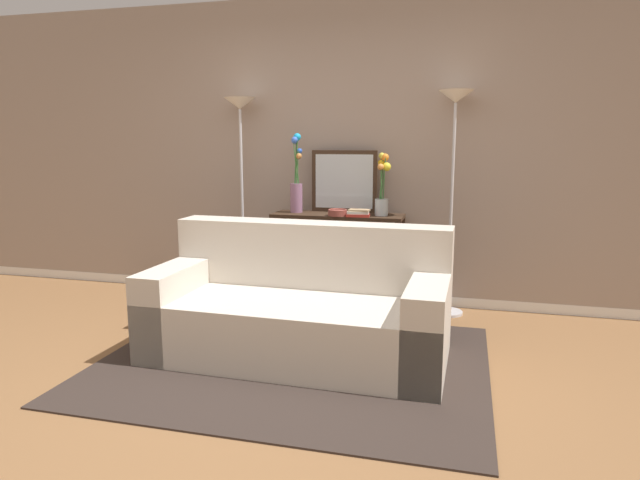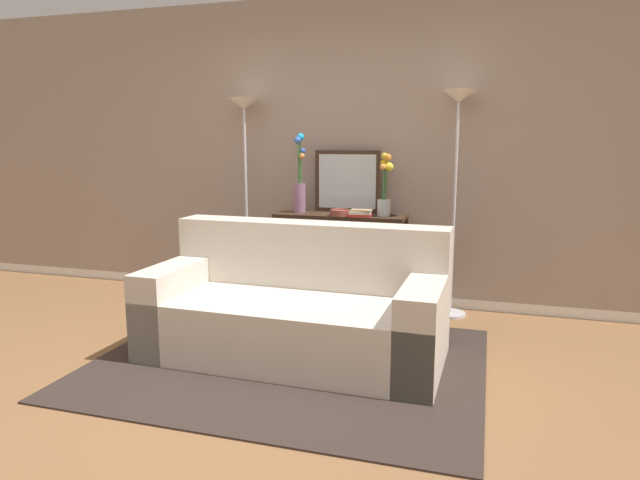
{
  "view_description": "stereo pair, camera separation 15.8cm",
  "coord_description": "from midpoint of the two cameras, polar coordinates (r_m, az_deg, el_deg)",
  "views": [
    {
      "loc": [
        1.16,
        -2.74,
        1.45
      ],
      "look_at": [
        0.1,
        1.31,
        0.7
      ],
      "focal_mm": 31.4,
      "sensor_mm": 36.0,
      "label": 1
    },
    {
      "loc": [
        1.31,
        -2.69,
        1.45
      ],
      "look_at": [
        0.1,
        1.31,
        0.7
      ],
      "focal_mm": 31.4,
      "sensor_mm": 36.0,
      "label": 2
    }
  ],
  "objects": [
    {
      "name": "wall_mirror",
      "position": [
        4.92,
        1.55,
        5.99
      ],
      "size": [
        0.58,
        0.02,
        0.54
      ],
      "color": "#382619",
      "rests_on": "console_table"
    },
    {
      "name": "book_row_under_console",
      "position": [
        5.03,
        -1.69,
        -6.01
      ],
      "size": [
        0.45,
        0.17,
        0.13
      ],
      "color": "slate",
      "rests_on": "ground"
    },
    {
      "name": "fruit_bowl",
      "position": [
        4.7,
        0.84,
        2.83
      ],
      "size": [
        0.16,
        0.16,
        0.05
      ],
      "color": "brown",
      "rests_on": "console_table"
    },
    {
      "name": "vase_tall_flowers",
      "position": [
        4.91,
        -3.34,
        5.67
      ],
      "size": [
        0.11,
        0.13,
        0.68
      ],
      "color": "gray",
      "rests_on": "console_table"
    },
    {
      "name": "book_stack",
      "position": [
        4.66,
        2.96,
        2.75
      ],
      "size": [
        0.2,
        0.15,
        0.06
      ],
      "color": "#BC3328",
      "rests_on": "console_table"
    },
    {
      "name": "couch",
      "position": [
        3.83,
        -3.24,
        -7.21
      ],
      "size": [
        1.99,
        0.96,
        0.88
      ],
      "color": "beige",
      "rests_on": "ground"
    },
    {
      "name": "console_table",
      "position": [
        4.85,
        0.88,
        -0.46
      ],
      "size": [
        1.13,
        0.36,
        0.83
      ],
      "color": "#382619",
      "rests_on": "ground"
    },
    {
      "name": "vase_short_flowers",
      "position": [
        4.71,
        5.43,
        5.15
      ],
      "size": [
        0.13,
        0.13,
        0.52
      ],
      "color": "silver",
      "rests_on": "console_table"
    },
    {
      "name": "floor_lamp_right",
      "position": [
        4.68,
        12.56,
        9.87
      ],
      "size": [
        0.28,
        0.28,
        1.85
      ],
      "color": "silver",
      "rests_on": "ground"
    },
    {
      "name": "area_rug",
      "position": [
        3.79,
        -3.98,
        -12.32
      ],
      "size": [
        2.5,
        1.99,
        0.01
      ],
      "color": "#332823",
      "rests_on": "ground"
    },
    {
      "name": "floor_lamp_left",
      "position": [
        5.1,
        -8.97,
        9.78
      ],
      "size": [
        0.28,
        0.28,
        1.82
      ],
      "color": "silver",
      "rests_on": "ground"
    },
    {
      "name": "back_wall",
      "position": [
        5.11,
        0.66,
        8.85
      ],
      "size": [
        12.0,
        0.15,
        2.68
      ],
      "color": "white",
      "rests_on": "ground"
    },
    {
      "name": "ground_plane",
      "position": [
        3.32,
        -9.17,
        -16.11
      ],
      "size": [
        16.0,
        16.0,
        0.02
      ],
      "primitive_type": "cube",
      "color": "brown"
    }
  ]
}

